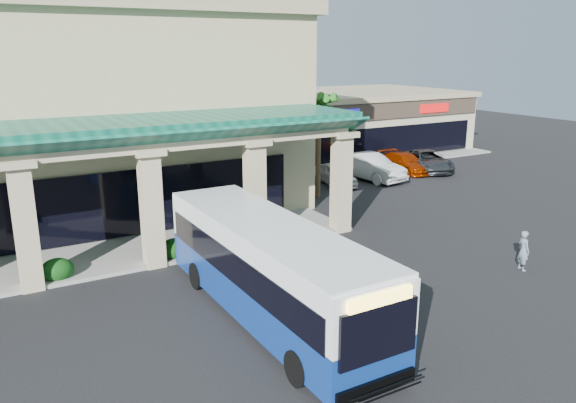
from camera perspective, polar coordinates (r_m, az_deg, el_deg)
ground at (r=19.81m, az=-0.34°, el=-9.76°), size 110.00×110.00×0.00m
arcade at (r=23.09m, az=-26.89°, el=-0.28°), size 30.00×6.20×5.70m
strip_mall at (r=48.23m, az=4.17°, el=8.13°), size 22.50×12.50×4.90m
palm_0 at (r=32.18m, az=3.12°, el=6.14°), size 2.40×2.40×6.60m
palm_1 at (r=35.27m, az=1.81°, el=6.30°), size 2.40×2.40×5.80m
broadleaf_tree at (r=38.75m, az=-4.65°, el=6.32°), size 2.60×2.60×4.81m
transit_bus at (r=17.85m, az=-1.91°, el=-7.13°), size 2.65×11.30×3.15m
pedestrian at (r=23.74m, az=22.82°, el=-4.61°), size 0.53×0.67×1.60m
car_silver at (r=35.83m, az=4.94°, el=2.79°), size 2.53×4.30×1.37m
car_white at (r=37.45m, az=8.29°, el=3.51°), size 2.54×5.46×1.73m
car_red at (r=40.33m, az=11.82°, el=3.88°), size 2.09×4.64×1.32m
car_gray at (r=41.12m, az=13.94°, el=4.07°), size 4.13×5.76×1.46m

